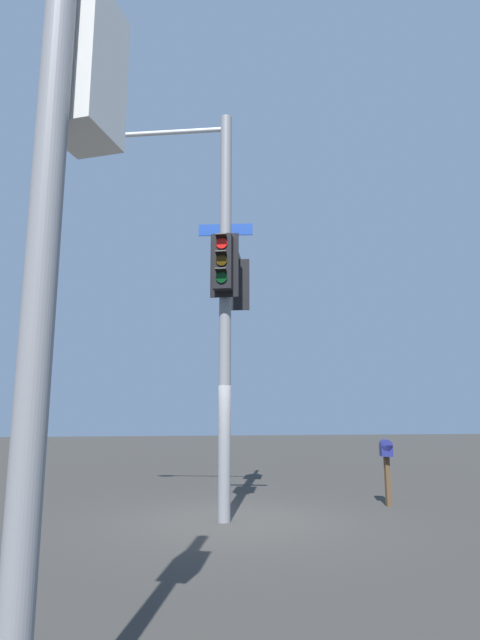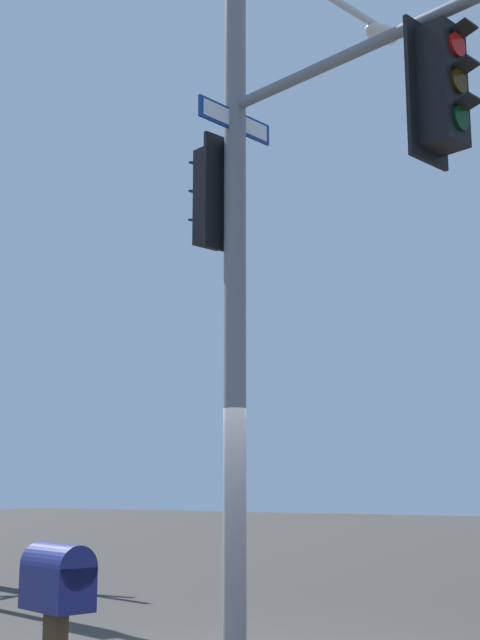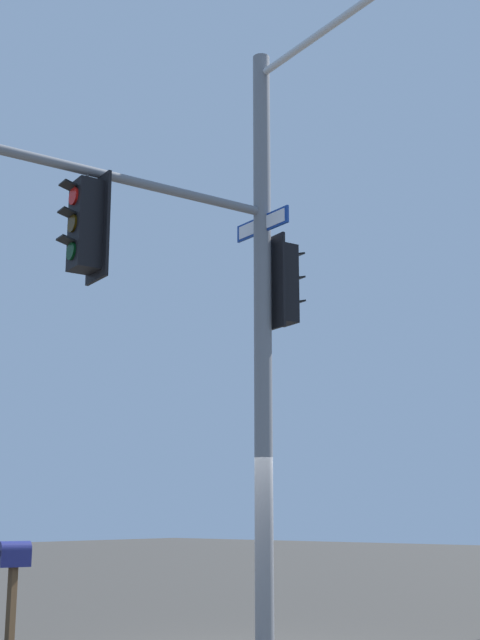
% 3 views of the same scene
% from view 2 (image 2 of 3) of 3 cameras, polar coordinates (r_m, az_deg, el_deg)
% --- Properties ---
extents(main_signal_pole_assembly, '(4.12, 4.34, 8.17)m').
position_cam_2_polar(main_signal_pole_assembly, '(8.97, 2.72, 9.01)').
color(main_signal_pole_assembly, slate).
rests_on(main_signal_pole_assembly, ground).
extents(mailbox, '(0.36, 0.49, 1.41)m').
position_cam_2_polar(mailbox, '(5.03, -12.29, -17.99)').
color(mailbox, '#4C3823').
rests_on(mailbox, ground).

